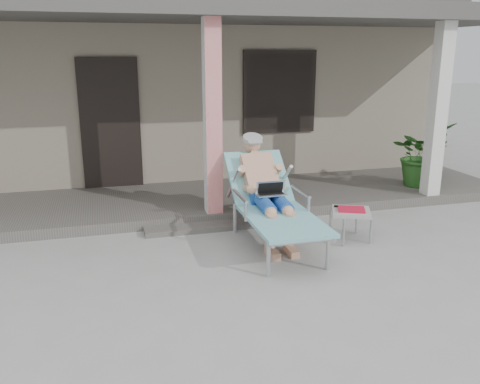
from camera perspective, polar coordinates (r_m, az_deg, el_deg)
name	(u,v)px	position (r m, az deg, el deg)	size (l,w,h in m)	color
ground	(259,287)	(5.29, 2.20, -10.57)	(60.00, 60.00, 0.00)	#9E9E99
house	(169,84)	(11.14, -8.02, 11.91)	(10.40, 5.40, 3.30)	gray
porch_deck	(202,200)	(7.99, -4.27, -0.93)	(10.00, 2.00, 0.15)	#605B56
porch_overhang	(199,18)	(7.63, -4.62, 18.90)	(10.00, 2.30, 2.85)	silver
porch_step	(219,226)	(6.93, -2.41, -3.81)	(2.00, 0.30, 0.07)	#605B56
lounger	(269,177)	(6.26, 3.33, 1.73)	(0.80, 2.11, 1.36)	#B7B7BC
side_table	(351,213)	(6.56, 12.37, -2.34)	(0.62, 0.62, 0.42)	#A5A5A0
potted_palm	(421,154)	(8.99, 19.64, 4.03)	(0.96, 0.83, 1.06)	#26591E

